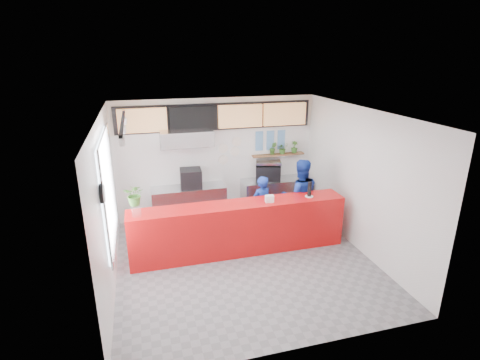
{
  "coord_description": "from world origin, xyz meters",
  "views": [
    {
      "loc": [
        -1.86,
        -6.42,
        4.03
      ],
      "look_at": [
        0.1,
        0.7,
        1.5
      ],
      "focal_mm": 28.0,
      "sensor_mm": 36.0,
      "label": 1
    }
  ],
  "objects_px": {
    "espresso_machine": "(268,173)",
    "staff_center": "(261,206)",
    "staff_right": "(300,197)",
    "panini_oven": "(191,178)",
    "pepper_mill": "(310,189)",
    "service_counter": "(239,228)"
  },
  "relations": [
    {
      "from": "espresso_machine",
      "to": "staff_center",
      "type": "height_order",
      "value": "staff_center"
    },
    {
      "from": "service_counter",
      "to": "panini_oven",
      "type": "height_order",
      "value": "panini_oven"
    },
    {
      "from": "staff_center",
      "to": "staff_right",
      "type": "bearing_deg",
      "value": 154.86
    },
    {
      "from": "staff_right",
      "to": "staff_center",
      "type": "bearing_deg",
      "value": 2.66
    },
    {
      "from": "staff_right",
      "to": "pepper_mill",
      "type": "xyz_separation_m",
      "value": [
        -0.03,
        -0.53,
        0.39
      ]
    },
    {
      "from": "panini_oven",
      "to": "staff_center",
      "type": "bearing_deg",
      "value": -36.21
    },
    {
      "from": "panini_oven",
      "to": "staff_right",
      "type": "xyz_separation_m",
      "value": [
        2.3,
        -1.3,
        -0.24
      ]
    },
    {
      "from": "espresso_machine",
      "to": "staff_center",
      "type": "xyz_separation_m",
      "value": [
        -0.58,
        -1.18,
        -0.39
      ]
    },
    {
      "from": "pepper_mill",
      "to": "staff_center",
      "type": "bearing_deg",
      "value": 143.04
    },
    {
      "from": "service_counter",
      "to": "panini_oven",
      "type": "xyz_separation_m",
      "value": [
        -0.73,
        1.8,
        0.58
      ]
    },
    {
      "from": "espresso_machine",
      "to": "staff_right",
      "type": "relative_size",
      "value": 0.35
    },
    {
      "from": "panini_oven",
      "to": "espresso_machine",
      "type": "relative_size",
      "value": 0.8
    },
    {
      "from": "espresso_machine",
      "to": "staff_center",
      "type": "distance_m",
      "value": 1.37
    },
    {
      "from": "panini_oven",
      "to": "espresso_machine",
      "type": "bearing_deg",
      "value": 3.68
    },
    {
      "from": "pepper_mill",
      "to": "espresso_machine",
      "type": "bearing_deg",
      "value": 98.75
    },
    {
      "from": "espresso_machine",
      "to": "pepper_mill",
      "type": "bearing_deg",
      "value": -62.35
    },
    {
      "from": "panini_oven",
      "to": "espresso_machine",
      "type": "xyz_separation_m",
      "value": [
        1.99,
        0.0,
        -0.02
      ]
    },
    {
      "from": "espresso_machine",
      "to": "staff_center",
      "type": "bearing_deg",
      "value": -97.1
    },
    {
      "from": "staff_center",
      "to": "pepper_mill",
      "type": "relative_size",
      "value": 4.43
    },
    {
      "from": "service_counter",
      "to": "espresso_machine",
      "type": "distance_m",
      "value": 2.27
    },
    {
      "from": "staff_right",
      "to": "pepper_mill",
      "type": "bearing_deg",
      "value": 96.36
    },
    {
      "from": "pepper_mill",
      "to": "panini_oven",
      "type": "bearing_deg",
      "value": 141.18
    }
  ]
}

